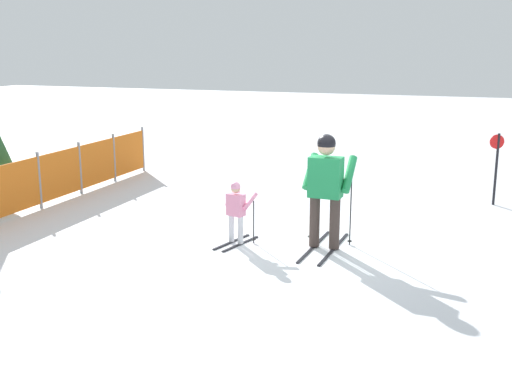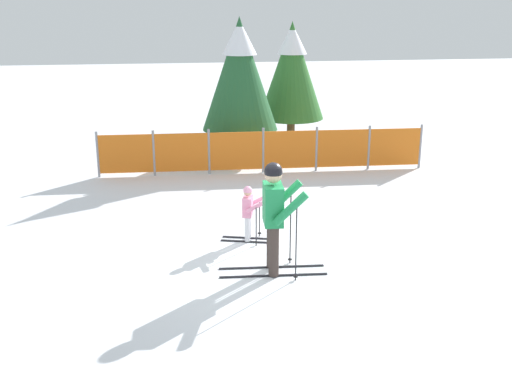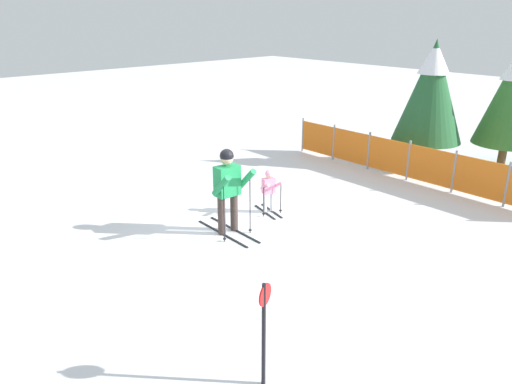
# 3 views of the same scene
# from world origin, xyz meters

# --- Properties ---
(ground_plane) EXTENTS (60.00, 60.00, 0.00)m
(ground_plane) POSITION_xyz_m (0.00, 0.00, 0.00)
(ground_plane) COLOR white
(skier_adult) EXTENTS (1.70, 0.77, 1.79)m
(skier_adult) POSITION_xyz_m (-0.14, -0.29, 1.07)
(skier_adult) COLOR black
(skier_adult) RESTS_ON ground_plane
(skier_child) EXTENTS (0.97, 0.52, 1.01)m
(skier_child) POSITION_xyz_m (-0.38, 1.09, 0.58)
(skier_child) COLOR black
(skier_child) RESTS_ON ground_plane
(safety_fence) EXTENTS (7.91, 0.23, 1.10)m
(safety_fence) POSITION_xyz_m (0.49, 5.46, 0.55)
(safety_fence) COLOR gray
(safety_fence) RESTS_ON ground_plane
(conifer_far) EXTENTS (1.96, 1.96, 3.63)m
(conifer_far) POSITION_xyz_m (0.09, 6.97, 2.24)
(conifer_far) COLOR #4C3823
(conifer_far) RESTS_ON ground_plane
(conifer_near) EXTENTS (1.85, 1.85, 3.43)m
(conifer_near) POSITION_xyz_m (1.72, 8.51, 2.12)
(conifer_near) COLOR #4C3823
(conifer_near) RESTS_ON ground_plane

